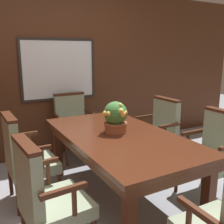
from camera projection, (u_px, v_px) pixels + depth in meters
ground_plane at (119, 214)px, 2.54m from camera, size 14.00×14.00×0.00m
wall_back at (56, 73)px, 3.85m from camera, size 7.20×0.08×2.45m
dining_table at (119, 143)px, 2.69m from camera, size 1.01×1.87×0.72m
chair_right_far at (158, 131)px, 3.48m from camera, size 0.48×0.55×0.95m
chair_head_far at (73, 124)px, 3.85m from camera, size 0.55×0.48×0.95m
chair_right_near at (212, 151)px, 2.78m from camera, size 0.49×0.55×0.95m
chair_left_near at (46, 195)px, 1.93m from camera, size 0.51×0.57×0.95m
chair_left_far at (25, 156)px, 2.66m from camera, size 0.48×0.55×0.95m
potted_plant at (115, 117)px, 2.69m from camera, size 0.27×0.28×0.33m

